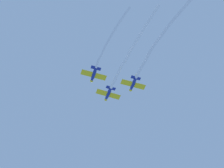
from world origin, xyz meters
TOP-DOWN VIEW (x-y plane):
  - airplane_lead at (-2.05, -1.18)m, footprint 5.40×7.25m
  - smoke_trail_lead at (-17.48, -3.18)m, footprint 26.41×5.33m
  - airplane_left_wing at (-7.26, 4.73)m, footprint 5.34×7.20m
  - smoke_trail_left_wing at (-19.58, 3.80)m, footprint 19.98×3.45m
  - airplane_right_wing at (-7.39, -6.99)m, footprint 5.36×7.21m
  - smoke_trail_right_wing at (-23.49, -9.26)m, footprint 27.60×6.49m

SIDE VIEW (x-z plane):
  - smoke_trail_left_wing at x=-19.58m, z-range 71.76..73.83m
  - airplane_lead at x=-2.05m, z-range 72.60..74.42m
  - airplane_left_wing at x=-7.26m, z-range 72.60..74.42m
  - airplane_right_wing at x=-7.39m, z-range 72.90..74.72m
  - smoke_trail_right_wing at x=-23.49m, z-range 73.51..75.84m
  - smoke_trail_lead at x=-17.48m, z-range 72.98..77.50m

